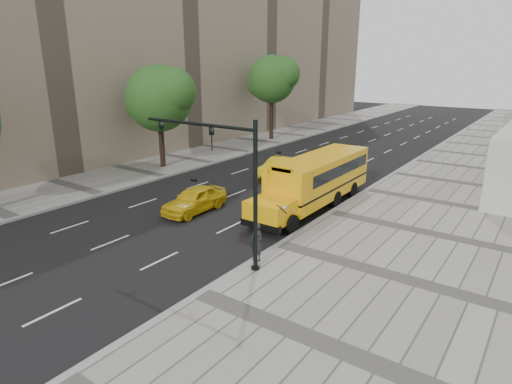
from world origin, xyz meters
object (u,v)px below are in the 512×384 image
Objects in this scene: tree_b at (160,98)px; taxi_far at (279,167)px; school_bus at (318,177)px; pedestrian at (257,242)px; tree_c at (272,79)px; traffic_signal at (228,173)px; taxi_near at (195,199)px.

tree_b is 1.91× the size of taxi_far.
tree_b is 0.72× the size of school_bus.
taxi_far is at bearing 141.74° from school_bus.
tree_b is at bearing 154.19° from pedestrian.
pedestrian is (7.30, -13.20, 0.29)m from taxi_far.
tree_c reaches higher than pedestrian.
taxi_far is 2.53× the size of pedestrian.
tree_b reaches higher than school_bus.
traffic_signal is (15.59, -26.99, -2.64)m from tree_c.
pedestrian is at bearing -30.92° from tree_b.
tree_c is 2.12× the size of taxi_far.
taxi_near is at bearing -134.69° from school_bus.
taxi_near is at bearing -67.11° from tree_c.
tree_c is 23.54m from school_bus.
tree_b is at bearing 175.51° from school_bus.
pedestrian is at bearing -62.02° from taxi_far.
school_bus is 7.28m from taxi_far.
taxi_near is 2.54× the size of pedestrian.
school_bus reaches higher than taxi_far.
school_bus is 9.76m from traffic_signal.
traffic_signal is at bearing -59.98° from tree_c.
traffic_signal is (6.35, -13.91, 3.37)m from taxi_far.
traffic_signal is at bearing -34.27° from tree_b.
tree_b is 15.47m from school_bus.
pedestrian is (16.55, -26.28, -5.72)m from tree_c.
taxi_near is at bearing -88.65° from taxi_far.
pedestrian is 3.30m from traffic_signal.
school_bus reaches higher than pedestrian.
tree_b is at bearing -89.99° from tree_c.
traffic_signal reaches higher than pedestrian.
tree_c reaches higher than school_bus.
taxi_near is (9.64, -6.48, -5.00)m from tree_b.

